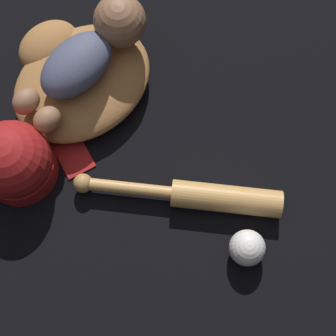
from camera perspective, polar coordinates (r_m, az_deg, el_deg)
The scene contains 6 objects.
ground_plane at distance 1.31m, azimuth -9.05°, elevation 7.60°, with size 6.00×6.00×0.00m, color black.
baseball_glove at distance 1.28m, azimuth -9.22°, elevation 9.07°, with size 0.39×0.37×0.08m.
baby_figure at distance 1.21m, azimuth -7.78°, elevation 11.66°, with size 0.34×0.23×0.11m.
baseball_bat at distance 1.18m, azimuth 3.51°, elevation -2.87°, with size 0.40×0.26×0.06m.
baseball at distance 1.16m, azimuth 8.04°, elevation -8.04°, with size 0.08×0.08×0.08m.
baseball_cap at distance 1.20m, azimuth -15.32°, elevation 0.67°, with size 0.23×0.16×0.16m.
Camera 1 is at (-0.04, -0.58, 1.17)m, focal length 60.00 mm.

